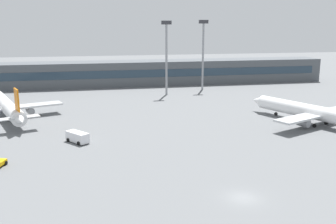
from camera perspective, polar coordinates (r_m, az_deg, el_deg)
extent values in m
plane|color=slate|center=(90.61, 1.28, -1.79)|extent=(400.00, 400.00, 0.00)
cube|color=#4C5156|center=(148.87, -3.98, 5.72)|extent=(142.94, 12.00, 9.00)
cube|color=#263847|center=(142.87, -3.66, 5.61)|extent=(135.79, 0.16, 2.80)
cylinder|color=white|center=(95.77, 20.64, -0.07)|extent=(15.67, 29.86, 3.29)
cone|color=white|center=(105.92, 13.00, 1.61)|extent=(4.33, 4.58, 3.13)
cube|color=silver|center=(95.36, 21.06, -0.31)|extent=(25.45, 14.35, 0.43)
cylinder|color=gray|center=(99.93, 22.66, -0.59)|extent=(2.71, 3.24, 1.73)
cylinder|color=gray|center=(91.42, 19.19, -1.49)|extent=(2.71, 3.24, 1.73)
cylinder|color=black|center=(102.55, 15.50, -0.28)|extent=(0.67, 0.93, 0.87)
cylinder|color=black|center=(97.25, 22.12, -1.47)|extent=(0.67, 0.93, 0.87)
cylinder|color=black|center=(93.55, 20.62, -1.89)|extent=(0.67, 0.93, 0.87)
cylinder|color=white|center=(104.01, -22.47, 0.77)|extent=(13.53, 30.69, 3.31)
cone|color=white|center=(87.58, -20.72, -1.21)|extent=(3.28, 3.89, 2.32)
cube|color=orange|center=(89.30, -21.24, 1.67)|extent=(1.57, 3.72, 4.79)
cube|color=silver|center=(89.82, -21.01, -0.79)|extent=(9.03, 5.19, 0.21)
cube|color=silver|center=(103.22, -22.38, 0.54)|extent=(26.05, 12.61, 0.44)
cylinder|color=gray|center=(104.32, -19.50, 0.20)|extent=(2.57, 3.21, 1.74)
cylinder|color=black|center=(115.16, -23.22, 0.55)|extent=(0.62, 0.94, 0.87)
cylinder|color=black|center=(103.17, -20.96, -0.59)|extent=(0.62, 0.94, 0.87)
cylinder|color=black|center=(70.23, -22.61, -6.91)|extent=(0.45, 0.74, 0.70)
cube|color=white|center=(78.69, -13.10, -3.56)|extent=(4.76, 5.34, 1.90)
cube|color=#1E2633|center=(80.13, -13.97, -2.93)|extent=(1.60, 1.29, 0.70)
cylinder|color=black|center=(80.80, -13.21, -3.68)|extent=(0.69, 0.77, 0.76)
cylinder|color=black|center=(79.67, -14.39, -3.98)|extent=(0.69, 0.77, 0.76)
cylinder|color=black|center=(78.17, -11.73, -4.17)|extent=(0.69, 0.77, 0.76)
cylinder|color=black|center=(77.01, -12.93, -4.49)|extent=(0.69, 0.77, 0.76)
cylinder|color=gray|center=(126.59, -0.23, 7.58)|extent=(0.70, 0.70, 22.51)
cube|color=#333338|center=(126.05, -0.23, 12.95)|extent=(3.20, 0.80, 1.20)
cylinder|color=gray|center=(137.07, 5.13, 7.99)|extent=(0.70, 0.70, 22.80)
cube|color=#333338|center=(136.59, 5.23, 13.01)|extent=(3.20, 0.80, 1.20)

